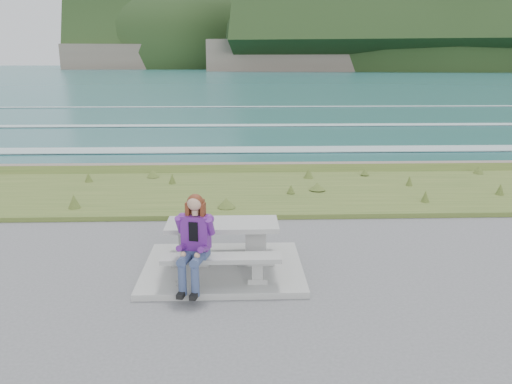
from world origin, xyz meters
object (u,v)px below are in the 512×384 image
Objects in this scene: seated_woman at (193,255)px; bench_landward at (221,262)px; bench_seaward at (224,232)px; picnic_table at (223,232)px.

bench_landward is at bearing 30.97° from seated_woman.
bench_seaward is (0.00, 1.40, 0.00)m from bench_landward.
bench_landward and bench_seaward have the same top height.
seated_woman is (-0.40, -1.53, 0.17)m from bench_seaward.
bench_landward is 1.40m from bench_seaward.
picnic_table is 0.92m from seated_woman.
picnic_table is 1.00× the size of bench_landward.
bench_landward is 1.28× the size of seated_woman.
bench_seaward is 1.28× the size of seated_woman.
bench_landward is (0.00, -0.70, -0.23)m from picnic_table.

